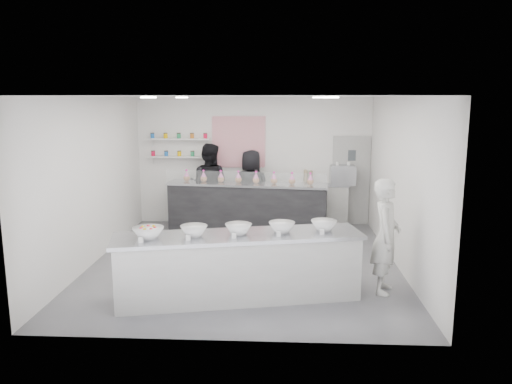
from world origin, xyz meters
TOP-DOWN VIEW (x-y plane):
  - floor at (0.00, 0.00)m, footprint 6.00×6.00m
  - ceiling at (0.00, 0.00)m, footprint 6.00×6.00m
  - back_wall at (0.00, 3.00)m, footprint 5.50×0.00m
  - left_wall at (-2.75, 0.00)m, footprint 0.00×6.00m
  - right_wall at (2.75, 0.00)m, footprint 0.00×6.00m
  - back_door at (2.30, 2.97)m, footprint 0.88×0.04m
  - pattern_panel at (-0.35, 2.98)m, footprint 1.25×0.03m
  - jar_shelf_lower at (-1.75, 2.90)m, footprint 1.45×0.22m
  - jar_shelf_upper at (-1.75, 2.90)m, footprint 1.45×0.22m
  - preserve_jars at (-1.75, 2.88)m, footprint 1.45×0.10m
  - downlight_0 at (-1.40, -1.00)m, footprint 0.24×0.24m
  - downlight_1 at (1.40, -1.00)m, footprint 0.24×0.24m
  - downlight_2 at (-1.40, 1.60)m, footprint 0.24×0.24m
  - downlight_3 at (1.40, 1.60)m, footprint 0.24×0.24m
  - prep_counter at (0.04, -1.66)m, footprint 3.75×1.58m
  - back_bar at (-0.10, 2.17)m, footprint 3.63×1.09m
  - sneeze_guard at (-0.14, 1.86)m, footprint 3.50×0.45m
  - espresso_ledge at (1.55, 2.78)m, footprint 1.33×0.42m
  - espresso_machine at (2.08, 2.78)m, footprint 0.58×0.40m
  - cup_stacks at (1.29, 2.78)m, footprint 0.24×0.24m
  - prep_bowls at (0.04, -1.66)m, footprint 3.03×1.11m
  - label_cards at (-0.07, -2.17)m, footprint 2.66×0.04m
  - cookie_bags at (-0.10, 2.17)m, footprint 2.94×0.52m
  - woman_prep at (2.27, -1.27)m, footprint 0.58×0.74m
  - staff_left at (-1.02, 2.60)m, footprint 1.08×0.92m
  - staff_right at (-0.04, 2.60)m, footprint 0.99×0.76m

SIDE VIEW (x-z plane):
  - floor at x=0.00m, z-range 0.00..0.00m
  - espresso_ledge at x=1.55m, z-range 0.00..0.98m
  - prep_counter at x=0.04m, z-range 0.00..1.00m
  - back_bar at x=-0.10m, z-range 0.00..1.11m
  - woman_prep at x=2.27m, z-range 0.00..1.78m
  - staff_right at x=-0.04m, z-range 0.00..1.81m
  - staff_left at x=-1.02m, z-range 0.00..1.95m
  - label_cards at x=-0.07m, z-range 1.00..1.07m
  - back_door at x=2.30m, z-range 0.00..2.10m
  - prep_bowls at x=0.04m, z-range 1.00..1.16m
  - cup_stacks at x=1.29m, z-range 0.98..1.30m
  - espresso_machine at x=2.08m, z-range 0.98..1.42m
  - cookie_bags at x=-0.10m, z-range 1.11..1.38m
  - sneeze_guard at x=-0.14m, z-range 1.11..1.41m
  - back_wall at x=0.00m, z-range -1.25..4.25m
  - left_wall at x=-2.75m, z-range -1.50..4.50m
  - right_wall at x=2.75m, z-range -1.50..4.50m
  - jar_shelf_lower at x=-1.75m, z-range 1.58..1.62m
  - preserve_jars at x=-1.75m, z-range 1.60..2.16m
  - pattern_panel at x=-0.35m, z-range 1.35..2.55m
  - jar_shelf_upper at x=-1.75m, z-range 2.00..2.04m
  - downlight_0 at x=-1.40m, z-range 2.97..2.99m
  - downlight_1 at x=1.40m, z-range 2.97..2.99m
  - downlight_2 at x=-1.40m, z-range 2.97..2.99m
  - downlight_3 at x=1.40m, z-range 2.97..2.99m
  - ceiling at x=0.00m, z-range 3.00..3.00m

